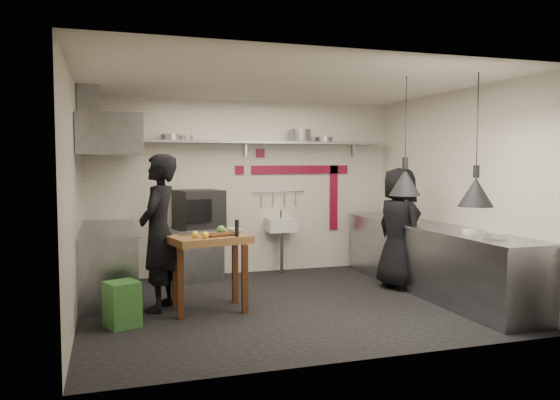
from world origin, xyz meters
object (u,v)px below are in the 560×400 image
object	(u,v)px
green_bin	(122,304)
chef_right	(399,228)
chef_left	(159,232)
prep_table	(209,273)
combi_oven	(199,209)
oven_stand	(195,254)

from	to	relation	value
green_bin	chef_right	xyz separation A→B (m)	(3.84, 0.73, 0.61)
chef_left	chef_right	size ratio (longest dim) A/B	1.10
chef_left	green_bin	bearing A→B (deg)	-15.16
prep_table	chef_left	bearing A→B (deg)	145.44
combi_oven	chef_left	size ratio (longest dim) A/B	0.34
green_bin	prep_table	distance (m)	1.11
oven_stand	chef_left	bearing A→B (deg)	-126.59
oven_stand	prep_table	bearing A→B (deg)	-106.72
green_bin	prep_table	bearing A→B (deg)	19.02
chef_right	combi_oven	bearing A→B (deg)	50.22
green_bin	chef_right	world-z (taller)	chef_right
oven_stand	chef_left	xyz separation A→B (m)	(-0.67, -1.58, 0.55)
green_bin	chef_left	world-z (taller)	chef_left
chef_left	chef_right	xyz separation A→B (m)	(3.38, 0.15, -0.09)
prep_table	chef_right	world-z (taller)	chef_right
oven_stand	chef_left	distance (m)	1.81
prep_table	chef_right	xyz separation A→B (m)	(2.81, 0.37, 0.40)
chef_left	chef_right	distance (m)	3.39
chef_right	prep_table	bearing A→B (deg)	86.72
oven_stand	chef_right	size ratio (longest dim) A/B	0.46
oven_stand	prep_table	world-z (taller)	prep_table
chef_left	chef_right	bearing A→B (deg)	116.00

